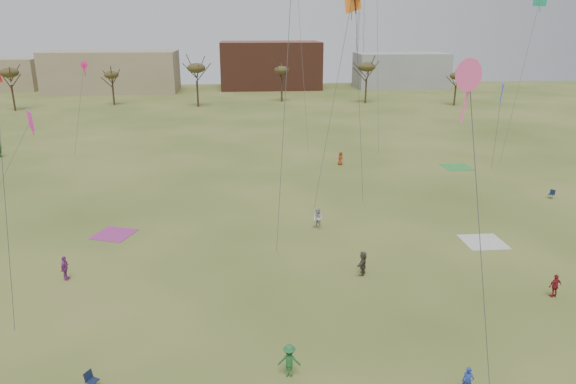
{
  "coord_description": "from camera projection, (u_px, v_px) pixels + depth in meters",
  "views": [
    {
      "loc": [
        -3.15,
        -22.98,
        16.91
      ],
      "look_at": [
        0.0,
        12.0,
        5.5
      ],
      "focal_mm": 32.73,
      "sensor_mm": 36.0,
      "label": 1
    }
  ],
  "objects": [
    {
      "name": "ground",
      "position": [
        309.0,
        363.0,
        27.26
      ],
      "size": [
        260.0,
        260.0,
        0.0
      ],
      "primitive_type": "plane",
      "color": "#40561A",
      "rests_on": "ground"
    },
    {
      "name": "flyer_near_center",
      "position": [
        289.0,
        361.0,
        26.07
      ],
      "size": [
        1.22,
        0.82,
        1.75
      ],
      "primitive_type": "imported",
      "rotation": [
        0.0,
        0.0,
        2.98
      ],
      "color": "#226831",
      "rests_on": "ground"
    },
    {
      "name": "flyer_near_right",
      "position": [
        468.0,
        382.0,
        24.75
      ],
      "size": [
        0.65,
        0.58,
        1.48
      ],
      "primitive_type": "imported",
      "rotation": [
        0.0,
        0.0,
        5.76
      ],
      "color": "#2339A1",
      "rests_on": "ground"
    },
    {
      "name": "spectator_fore_a",
      "position": [
        555.0,
        286.0,
        33.61
      ],
      "size": [
        0.99,
        0.57,
        1.6
      ],
      "primitive_type": "imported",
      "rotation": [
        0.0,
        0.0,
        3.35
      ],
      "color": "maroon",
      "rests_on": "ground"
    },
    {
      "name": "spectator_fore_c",
      "position": [
        363.0,
        263.0,
        36.62
      ],
      "size": [
        1.15,
        1.68,
        1.74
      ],
      "primitive_type": "imported",
      "rotation": [
        0.0,
        0.0,
        4.27
      ],
      "color": "#4D4537",
      "rests_on": "ground"
    },
    {
      "name": "spectator_mid_d",
      "position": [
        65.0,
        268.0,
        35.88
      ],
      "size": [
        0.52,
        1.06,
        1.75
      ],
      "primitive_type": "imported",
      "rotation": [
        0.0,
        0.0,
        1.48
      ],
      "color": "#A0429C",
      "rests_on": "ground"
    },
    {
      "name": "spectator_mid_e",
      "position": [
        318.0,
        218.0,
        44.74
      ],
      "size": [
        1.15,
        1.14,
        1.88
      ],
      "primitive_type": "imported",
      "rotation": [
        0.0,
        0.0,
        5.53
      ],
      "color": "silver",
      "rests_on": "ground"
    },
    {
      "name": "flyer_far_a",
      "position": [
        0.0,
        150.0,
        68.75
      ],
      "size": [
        1.08,
        1.85,
        1.9
      ],
      "primitive_type": "imported",
      "rotation": [
        0.0,
        0.0,
        1.89
      ],
      "color": "#216426",
      "rests_on": "ground"
    },
    {
      "name": "flyer_far_b",
      "position": [
        340.0,
        158.0,
        64.84
      ],
      "size": [
        0.97,
        0.89,
        1.67
      ],
      "primitive_type": "imported",
      "rotation": [
        0.0,
        0.0,
        0.58
      ],
      "color": "#993D1A",
      "rests_on": "ground"
    },
    {
      "name": "blanket_cream",
      "position": [
        483.0,
        242.0,
        42.29
      ],
      "size": [
        3.21,
        3.21,
        0.03
      ],
      "primitive_type": "cube",
      "rotation": [
        0.0,
        0.0,
        3.14
      ],
      "color": "silver",
      "rests_on": "ground"
    },
    {
      "name": "blanket_plum",
      "position": [
        114.0,
        234.0,
        43.83
      ],
      "size": [
        3.81,
        3.81,
        0.03
      ],
      "primitive_type": "cube",
      "rotation": [
        0.0,
        0.0,
        2.79
      ],
      "color": "#A83383",
      "rests_on": "ground"
    },
    {
      "name": "blanket_olive",
      "position": [
        457.0,
        167.0,
        64.07
      ],
      "size": [
        3.4,
        3.4,
        0.03
      ],
      "primitive_type": "cube",
      "rotation": [
        0.0,
        0.0,
        0.03
      ],
      "color": "green",
      "rests_on": "ground"
    },
    {
      "name": "camp_chair_left",
      "position": [
        92.0,
        383.0,
        25.36
      ],
      "size": [
        0.72,
        0.71,
        0.87
      ],
      "rotation": [
        0.0,
        0.0,
        1.04
      ],
      "color": "#141E38",
      "rests_on": "ground"
    },
    {
      "name": "camp_chair_right",
      "position": [
        551.0,
        196.0,
        52.69
      ],
      "size": [
        0.73,
        0.72,
        0.87
      ],
      "rotation": [
        0.0,
        0.0,
        5.31
      ],
      "color": "#121E32",
      "rests_on": "ground"
    },
    {
      "name": "tree_line",
      "position": [
        241.0,
        76.0,
        99.77
      ],
      "size": [
        117.44,
        49.32,
        8.91
      ],
      "color": "#3A2B1E",
      "rests_on": "ground"
    },
    {
      "name": "building_tan",
      "position": [
        113.0,
        72.0,
        131.65
      ],
      "size": [
        32.0,
        14.0,
        10.0
      ],
      "primitive_type": "cube",
      "color": "#937F60",
      "rests_on": "ground"
    },
    {
      "name": "building_brick",
      "position": [
        270.0,
        65.0,
        139.5
      ],
      "size": [
        26.0,
        16.0,
        12.0
      ],
      "primitive_type": "cube",
      "color": "brown",
      "rests_on": "ground"
    },
    {
      "name": "building_grey",
      "position": [
        401.0,
        70.0,
        141.05
      ],
      "size": [
        24.0,
        12.0,
        9.0
      ],
      "primitive_type": "cube",
      "color": "gray",
      "rests_on": "ground"
    },
    {
      "name": "building_tan_west",
      "position": [
        1.0,
        74.0,
        136.03
      ],
      "size": [
        20.0,
        12.0,
        8.0
      ],
      "primitive_type": "cube",
      "color": "#937F60",
      "rests_on": "ground"
    },
    {
      "name": "radio_tower",
      "position": [
        361.0,
        13.0,
        142.29
      ],
      "size": [
        1.51,
        1.72,
        41.0
      ],
      "color": "#9EA3A8",
      "rests_on": "ground"
    }
  ]
}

